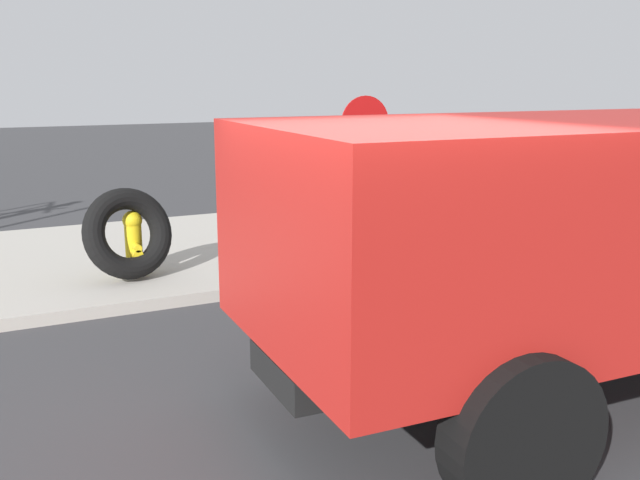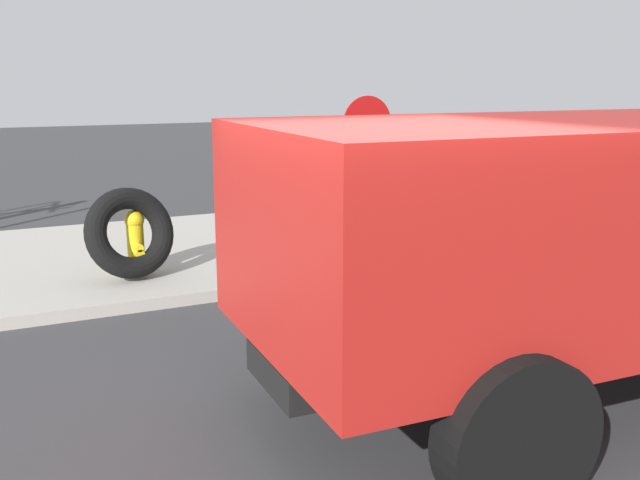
# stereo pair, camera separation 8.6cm
# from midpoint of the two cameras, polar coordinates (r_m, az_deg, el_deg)

# --- Properties ---
(ground_plane) EXTENTS (80.00, 80.00, 0.00)m
(ground_plane) POSITION_cam_midpoint_polar(r_m,az_deg,el_deg) (5.61, 5.75, -16.22)
(ground_plane) COLOR #38383A
(sidewalk_curb) EXTENTS (36.00, 5.00, 0.15)m
(sidewalk_curb) POSITION_cam_midpoint_polar(r_m,az_deg,el_deg) (11.29, -11.49, -0.97)
(sidewalk_curb) COLOR #ADA89E
(sidewalk_curb) RESTS_ON ground
(fire_hydrant) EXTENTS (0.26, 0.58, 0.87)m
(fire_hydrant) POSITION_cam_midpoint_polar(r_m,az_deg,el_deg) (9.72, -14.30, -0.06)
(fire_hydrant) COLOR yellow
(fire_hydrant) RESTS_ON sidewalk_curb
(loose_tire) EXTENTS (1.30, 0.86, 1.22)m
(loose_tire) POSITION_cam_midpoint_polar(r_m,az_deg,el_deg) (9.52, -14.72, 0.55)
(loose_tire) COLOR black
(loose_tire) RESTS_ON sidewalk_curb
(stop_sign) EXTENTS (0.76, 0.08, 2.33)m
(stop_sign) POSITION_cam_midpoint_polar(r_m,az_deg,el_deg) (10.18, 3.98, 7.46)
(stop_sign) COLOR gray
(stop_sign) RESTS_ON sidewalk_curb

